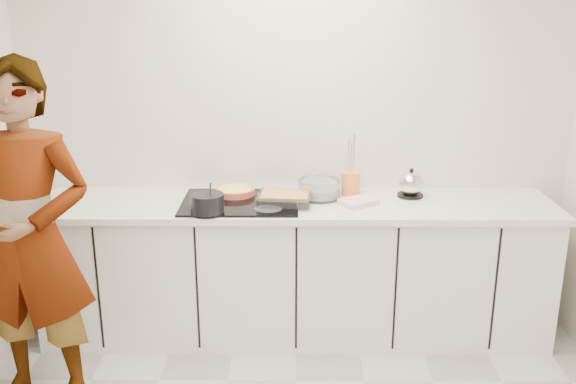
{
  "coord_description": "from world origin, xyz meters",
  "views": [
    {
      "loc": [
        -0.02,
        -2.53,
        2.17
      ],
      "look_at": [
        -0.05,
        1.05,
        1.05
      ],
      "focal_mm": 40.0,
      "sensor_mm": 36.0,
      "label": 1
    }
  ],
  "objects_px": {
    "baking_dish": "(285,198)",
    "mixing_bowl": "(319,189)",
    "utensil_crock": "(351,183)",
    "kettle": "(411,185)",
    "tart_dish": "(235,191)",
    "saucepan": "(207,203)",
    "hob": "(240,202)",
    "cook": "(30,239)"
  },
  "relations": [
    {
      "from": "tart_dish",
      "to": "mixing_bowl",
      "type": "relative_size",
      "value": 0.92
    },
    {
      "from": "tart_dish",
      "to": "saucepan",
      "type": "relative_size",
      "value": 1.42
    },
    {
      "from": "kettle",
      "to": "utensil_crock",
      "type": "distance_m",
      "value": 0.38
    },
    {
      "from": "mixing_bowl",
      "to": "kettle",
      "type": "bearing_deg",
      "value": 3.39
    },
    {
      "from": "tart_dish",
      "to": "cook",
      "type": "height_order",
      "value": "cook"
    },
    {
      "from": "hob",
      "to": "kettle",
      "type": "xyz_separation_m",
      "value": [
        1.08,
        0.14,
        0.07
      ]
    },
    {
      "from": "hob",
      "to": "cook",
      "type": "relative_size",
      "value": 0.38
    },
    {
      "from": "utensil_crock",
      "to": "baking_dish",
      "type": "bearing_deg",
      "value": -152.66
    },
    {
      "from": "hob",
      "to": "baking_dish",
      "type": "distance_m",
      "value": 0.28
    },
    {
      "from": "tart_dish",
      "to": "cook",
      "type": "relative_size",
      "value": 0.17
    },
    {
      "from": "utensil_crock",
      "to": "mixing_bowl",
      "type": "bearing_deg",
      "value": -160.2
    },
    {
      "from": "cook",
      "to": "baking_dish",
      "type": "bearing_deg",
      "value": 32.9
    },
    {
      "from": "hob",
      "to": "cook",
      "type": "distance_m",
      "value": 1.25
    },
    {
      "from": "hob",
      "to": "saucepan",
      "type": "distance_m",
      "value": 0.28
    },
    {
      "from": "hob",
      "to": "kettle",
      "type": "height_order",
      "value": "kettle"
    },
    {
      "from": "baking_dish",
      "to": "kettle",
      "type": "relative_size",
      "value": 1.62
    },
    {
      "from": "hob",
      "to": "baking_dish",
      "type": "xyz_separation_m",
      "value": [
        0.28,
        -0.03,
        0.04
      ]
    },
    {
      "from": "tart_dish",
      "to": "kettle",
      "type": "relative_size",
      "value": 1.49
    },
    {
      "from": "hob",
      "to": "kettle",
      "type": "distance_m",
      "value": 1.1
    },
    {
      "from": "utensil_crock",
      "to": "cook",
      "type": "distance_m",
      "value": 1.95
    },
    {
      "from": "saucepan",
      "to": "mixing_bowl",
      "type": "bearing_deg",
      "value": 25.16
    },
    {
      "from": "mixing_bowl",
      "to": "cook",
      "type": "distance_m",
      "value": 1.73
    },
    {
      "from": "tart_dish",
      "to": "baking_dish",
      "type": "bearing_deg",
      "value": -28.45
    },
    {
      "from": "tart_dish",
      "to": "mixing_bowl",
      "type": "height_order",
      "value": "mixing_bowl"
    },
    {
      "from": "tart_dish",
      "to": "cook",
      "type": "distance_m",
      "value": 1.3
    },
    {
      "from": "mixing_bowl",
      "to": "cook",
      "type": "relative_size",
      "value": 0.18
    },
    {
      "from": "tart_dish",
      "to": "kettle",
      "type": "height_order",
      "value": "kettle"
    },
    {
      "from": "baking_dish",
      "to": "kettle",
      "type": "distance_m",
      "value": 0.82
    },
    {
      "from": "utensil_crock",
      "to": "kettle",
      "type": "bearing_deg",
      "value": -5.94
    },
    {
      "from": "hob",
      "to": "cook",
      "type": "height_order",
      "value": "cook"
    },
    {
      "from": "saucepan",
      "to": "utensil_crock",
      "type": "xyz_separation_m",
      "value": [
        0.88,
        0.39,
        0.01
      ]
    },
    {
      "from": "tart_dish",
      "to": "kettle",
      "type": "xyz_separation_m",
      "value": [
        1.13,
        0.0,
        0.04
      ]
    },
    {
      "from": "kettle",
      "to": "cook",
      "type": "height_order",
      "value": "cook"
    },
    {
      "from": "kettle",
      "to": "utensil_crock",
      "type": "bearing_deg",
      "value": 174.06
    },
    {
      "from": "hob",
      "to": "kettle",
      "type": "bearing_deg",
      "value": 7.6
    },
    {
      "from": "hob",
      "to": "tart_dish",
      "type": "distance_m",
      "value": 0.15
    },
    {
      "from": "baking_dish",
      "to": "mixing_bowl",
      "type": "relative_size",
      "value": 1.0
    },
    {
      "from": "baking_dish",
      "to": "cook",
      "type": "xyz_separation_m",
      "value": [
        -1.32,
        -0.66,
        -0.02
      ]
    },
    {
      "from": "kettle",
      "to": "utensil_crock",
      "type": "xyz_separation_m",
      "value": [
        -0.38,
        0.04,
        -0.0
      ]
    },
    {
      "from": "kettle",
      "to": "saucepan",
      "type": "bearing_deg",
      "value": -164.43
    },
    {
      "from": "kettle",
      "to": "mixing_bowl",
      "type": "bearing_deg",
      "value": -176.61
    },
    {
      "from": "saucepan",
      "to": "kettle",
      "type": "bearing_deg",
      "value": 15.57
    }
  ]
}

